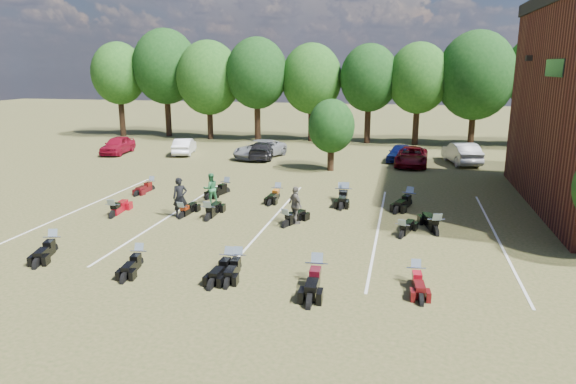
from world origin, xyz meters
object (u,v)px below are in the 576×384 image
(car_4, at_px, (400,153))
(motorcycle_7, at_px, (113,217))
(car_0, at_px, (118,145))
(person_black, at_px, (180,197))
(person_green, at_px, (211,188))
(person_grey, at_px, (295,205))
(motorcycle_3, at_px, (229,270))
(motorcycle_14, at_px, (152,190))

(car_4, bearing_deg, motorcycle_7, -114.60)
(car_0, bearing_deg, person_black, -58.10)
(person_green, bearing_deg, motorcycle_7, 6.49)
(person_grey, height_order, motorcycle_7, person_grey)
(person_grey, xyz_separation_m, motorcycle_3, (-1.15, -5.99, -0.88))
(person_grey, relative_size, motorcycle_14, 0.87)
(car_4, relative_size, motorcycle_3, 1.74)
(motorcycle_3, bearing_deg, person_black, 129.39)
(person_black, bearing_deg, person_grey, -29.34)
(motorcycle_7, height_order, motorcycle_14, motorcycle_7)
(car_0, distance_m, motorcycle_3, 27.70)
(person_green, xyz_separation_m, person_grey, (5.11, -2.50, 0.07))
(car_0, height_order, motorcycle_3, car_0)
(motorcycle_3, xyz_separation_m, motorcycle_7, (-7.65, 5.03, 0.00))
(person_black, height_order, motorcycle_3, person_black)
(person_grey, bearing_deg, car_0, 7.92)
(car_0, distance_m, motorcycle_7, 19.21)
(motorcycle_3, height_order, motorcycle_7, motorcycle_7)
(person_grey, distance_m, motorcycle_7, 8.89)
(person_grey, bearing_deg, motorcycle_14, 23.00)
(car_0, bearing_deg, person_green, -51.73)
(person_green, distance_m, person_grey, 5.69)
(person_black, height_order, motorcycle_14, person_black)
(car_4, bearing_deg, person_grey, -93.12)
(car_0, xyz_separation_m, motorcycle_14, (8.78, -11.10, -0.72))
(car_0, height_order, person_grey, person_grey)
(person_black, distance_m, motorcycle_14, 6.27)
(car_0, distance_m, person_grey, 24.17)
(car_4, distance_m, motorcycle_7, 22.67)
(car_0, distance_m, motorcycle_14, 14.17)
(car_4, bearing_deg, motorcycle_3, -92.28)
(person_black, bearing_deg, motorcycle_3, -83.48)
(person_green, relative_size, motorcycle_14, 0.81)
(car_4, height_order, motorcycle_3, car_4)
(person_grey, bearing_deg, car_4, -55.84)
(person_green, xyz_separation_m, motorcycle_14, (-4.53, 2.05, -0.82))
(person_grey, relative_size, motorcycle_7, 0.78)
(person_black, xyz_separation_m, person_green, (0.51, 2.67, -0.15))
(car_4, bearing_deg, car_0, -164.45)
(person_green, height_order, person_grey, person_grey)
(car_0, height_order, person_green, person_green)
(person_green, height_order, motorcycle_3, person_green)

